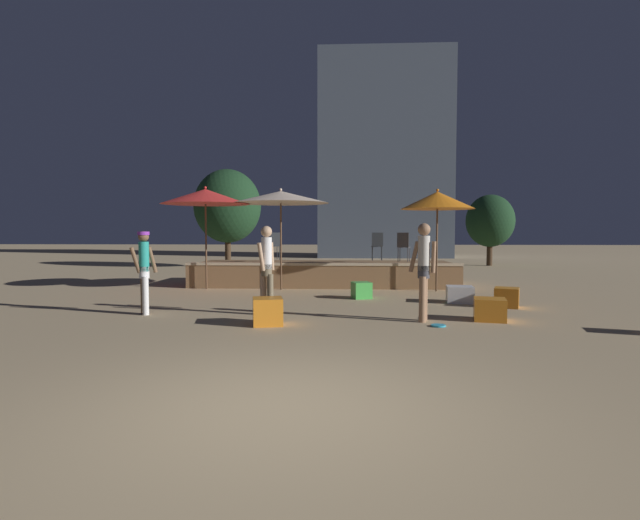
{
  "coord_description": "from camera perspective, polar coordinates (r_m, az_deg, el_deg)",
  "views": [
    {
      "loc": [
        0.58,
        -4.69,
        1.71
      ],
      "look_at": [
        0.0,
        6.98,
        1.04
      ],
      "focal_mm": 28.0,
      "sensor_mm": 36.0,
      "label": 1
    }
  ],
  "objects": [
    {
      "name": "patio_umbrella_0",
      "position": [
        14.69,
        -4.5,
        7.17
      ],
      "size": [
        2.82,
        2.82,
        2.97
      ],
      "color": "brown",
      "rests_on": "ground"
    },
    {
      "name": "bistro_chair_1",
      "position": [
        15.6,
        9.51,
        1.8
      ],
      "size": [
        0.43,
        0.43,
        0.9
      ],
      "rotation": [
        0.0,
        0.0,
        2.84
      ],
      "color": "#47474C",
      "rests_on": "wooden_deck"
    },
    {
      "name": "wooden_deck",
      "position": [
        16.24,
        0.52,
        -1.53
      ],
      "size": [
        8.25,
        2.93,
        0.78
      ],
      "color": "olive",
      "rests_on": "ground"
    },
    {
      "name": "bistro_chair_2",
      "position": [
        16.18,
        6.56,
        1.88
      ],
      "size": [
        0.4,
        0.4,
        0.9
      ],
      "rotation": [
        0.0,
        0.0,
        3.14
      ],
      "color": "#2D3338",
      "rests_on": "wooden_deck"
    },
    {
      "name": "person_2",
      "position": [
        10.24,
        -6.12,
        -0.66
      ],
      "size": [
        0.32,
        0.49,
        1.83
      ],
      "rotation": [
        0.0,
        0.0,
        2.64
      ],
      "color": "#72664C",
      "rests_on": "ground"
    },
    {
      "name": "background_tree_1",
      "position": [
        26.37,
        18.87,
        4.24
      ],
      "size": [
        2.37,
        2.37,
        3.55
      ],
      "color": "#3D2B1C",
      "rests_on": "ground"
    },
    {
      "name": "cube_seat_1",
      "position": [
        10.17,
        18.83,
        -5.37
      ],
      "size": [
        0.7,
        0.7,
        0.43
      ],
      "rotation": [
        0.0,
        0.0,
        -0.22
      ],
      "color": "orange",
      "rests_on": "ground"
    },
    {
      "name": "bistro_chair_0",
      "position": [
        16.52,
        -5.22,
        1.91
      ],
      "size": [
        0.45,
        0.45,
        0.9
      ],
      "rotation": [
        0.0,
        0.0,
        3.54
      ],
      "color": "#2D3338",
      "rests_on": "wooden_deck"
    },
    {
      "name": "cube_seat_2",
      "position": [
        12.07,
        20.55,
        -4.03
      ],
      "size": [
        0.67,
        0.67,
        0.44
      ],
      "rotation": [
        0.0,
        0.0,
        -0.35
      ],
      "color": "orange",
      "rests_on": "ground"
    },
    {
      "name": "cube_seat_0",
      "position": [
        9.23,
        -6.0,
        -5.86
      ],
      "size": [
        0.63,
        0.63,
        0.5
      ],
      "rotation": [
        0.0,
        0.0,
        0.2
      ],
      "color": "orange",
      "rests_on": "ground"
    },
    {
      "name": "background_tree_0",
      "position": [
        24.25,
        -10.53,
        6.06
      ],
      "size": [
        3.17,
        3.17,
        4.66
      ],
      "color": "#3D2B1C",
      "rests_on": "ground"
    },
    {
      "name": "patio_umbrella_2",
      "position": [
        15.17,
        -12.96,
        7.07
      ],
      "size": [
        2.6,
        2.6,
        3.04
      ],
      "color": "brown",
      "rests_on": "ground"
    },
    {
      "name": "cube_seat_5",
      "position": [
        12.49,
        15.68,
        -3.8
      ],
      "size": [
        0.69,
        0.69,
        0.4
      ],
      "rotation": [
        0.0,
        0.0,
        -0.12
      ],
      "color": "white",
      "rests_on": "ground"
    },
    {
      "name": "ground_plane",
      "position": [
        5.03,
        -4.1,
        -16.63
      ],
      "size": [
        120.0,
        120.0,
        0.0
      ],
      "primitive_type": "plane",
      "color": "tan"
    },
    {
      "name": "person_0",
      "position": [
        10.86,
        -19.46,
        -0.84
      ],
      "size": [
        0.51,
        0.37,
        1.72
      ],
      "rotation": [
        0.0,
        0.0,
        2.14
      ],
      "color": "white",
      "rests_on": "ground"
    },
    {
      "name": "person_1",
      "position": [
        9.64,
        11.76,
        -0.75
      ],
      "size": [
        0.51,
        0.3,
        1.87
      ],
      "rotation": [
        0.0,
        0.0,
        4.38
      ],
      "color": "#997051",
      "rests_on": "ground"
    },
    {
      "name": "distant_building",
      "position": [
        34.73,
        7.25,
        11.5
      ],
      "size": [
        8.69,
        4.89,
        13.39
      ],
      "color": "#4C5666",
      "rests_on": "ground"
    },
    {
      "name": "patio_umbrella_1",
      "position": [
        14.61,
        13.27,
        6.64
      ],
      "size": [
        2.08,
        2.08,
        2.92
      ],
      "color": "brown",
      "rests_on": "ground"
    },
    {
      "name": "cube_seat_3",
      "position": [
        12.82,
        4.76,
        -3.46
      ],
      "size": [
        0.55,
        0.55,
        0.42
      ],
      "rotation": [
        0.0,
        0.0,
        0.29
      ],
      "color": "#4CC651",
      "rests_on": "ground"
    },
    {
      "name": "frisbee_disc",
      "position": [
        9.31,
        13.38,
        -7.3
      ],
      "size": [
        0.26,
        0.26,
        0.03
      ],
      "color": "#33B2D8",
      "rests_on": "ground"
    }
  ]
}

